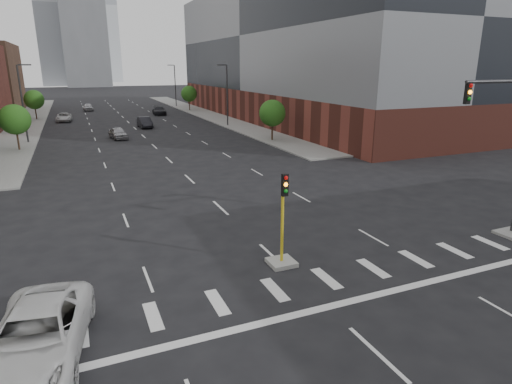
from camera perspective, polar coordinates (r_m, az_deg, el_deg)
sidewalk_left_far at (r=82.04m, az=-27.92°, el=8.43°), size 5.00×92.00×0.15m
sidewalk_right_far at (r=84.99m, az=-7.14°, el=10.42°), size 5.00×92.00×0.15m
building_right_main at (r=77.15m, az=6.60°, el=17.96°), size 24.00×70.00×22.00m
tower_left at (r=228.77m, az=-24.62°, el=21.68°), size 22.00×22.00×70.00m
tower_right at (r=269.69m, az=-20.54°, el=22.17°), size 20.00×20.00×80.00m
tower_mid at (r=207.85m, az=-21.93°, el=19.01°), size 18.00×18.00×44.00m
median_traffic_signal at (r=19.86m, az=3.51°, el=-7.12°), size 1.20×1.20×4.40m
streetlight_right_a at (r=66.04m, az=-3.95°, el=13.08°), size 1.60×0.22×9.07m
streetlight_right_b at (r=99.73m, az=-10.78°, el=13.99°), size 1.60×0.22×9.07m
streetlight_left at (r=57.65m, az=-28.65°, el=10.66°), size 1.60×0.22×9.07m
tree_left_near at (r=52.89m, az=-29.49°, el=8.41°), size 3.20×3.20×4.85m
tree_left_far at (r=82.67m, az=-27.49°, el=10.87°), size 3.20×3.20×4.85m
tree_right_near at (r=52.52m, az=2.19°, el=10.46°), size 3.20×3.20×4.85m
tree_right_far at (r=90.23m, az=-8.92°, el=12.81°), size 3.20×3.20×4.85m
car_near_left at (r=57.30m, az=-17.93°, el=7.50°), size 2.28×4.48×1.46m
car_mid_right at (r=66.62m, az=-14.62°, el=8.97°), size 1.82×4.82×1.57m
car_far_left at (r=78.54m, az=-24.22°, el=9.08°), size 2.54×5.13×1.40m
car_deep_right at (r=83.93m, az=-12.79°, el=10.55°), size 2.63×5.59×1.57m
car_distant at (r=95.87m, az=-21.49°, el=10.51°), size 1.92×4.46×1.50m
parked_minivan at (r=15.65m, az=-27.14°, el=-16.66°), size 3.74×6.35×1.66m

